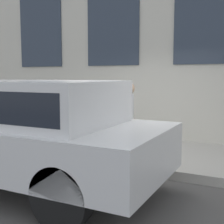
# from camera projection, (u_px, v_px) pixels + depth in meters

# --- Properties ---
(ground_plane) EXTENTS (80.00, 80.00, 0.00)m
(ground_plane) POSITION_uv_depth(u_px,v_px,m) (110.00, 171.00, 5.95)
(ground_plane) COLOR #514F4C
(sidewalk) EXTENTS (2.60, 60.00, 0.17)m
(sidewalk) POSITION_uv_depth(u_px,v_px,m) (136.00, 152.00, 7.10)
(sidewalk) COLOR #B2ADA3
(sidewalk) RESTS_ON ground_plane
(fire_hydrant) EXTENTS (0.36, 0.47, 0.80)m
(fire_hydrant) POSITION_uv_depth(u_px,v_px,m) (96.00, 135.00, 6.50)
(fire_hydrant) COLOR #2D7260
(fire_hydrant) RESTS_ON sidewalk
(person) EXTENTS (0.37, 0.24, 1.51)m
(person) POSITION_uv_depth(u_px,v_px,m) (129.00, 112.00, 6.29)
(person) COLOR navy
(person) RESTS_ON sidewalk
(parked_truck_white_near) EXTENTS (2.06, 4.86, 1.73)m
(parked_truck_white_near) POSITION_uv_depth(u_px,v_px,m) (20.00, 125.00, 5.03)
(parked_truck_white_near) COLOR black
(parked_truck_white_near) RESTS_ON ground_plane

